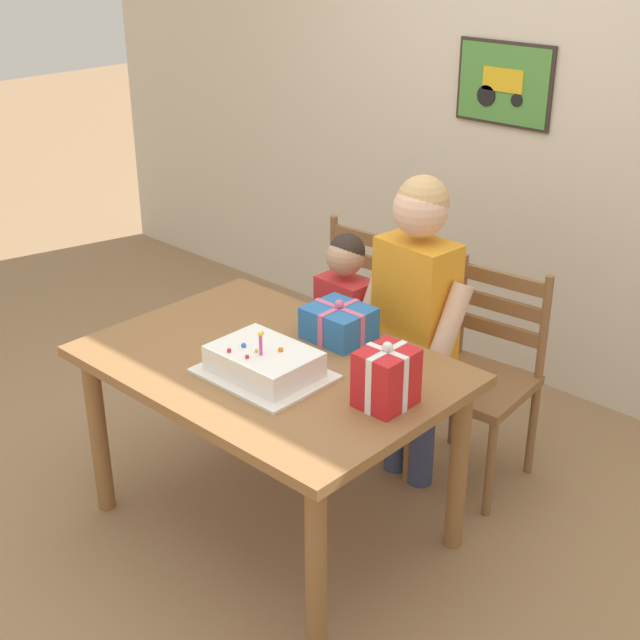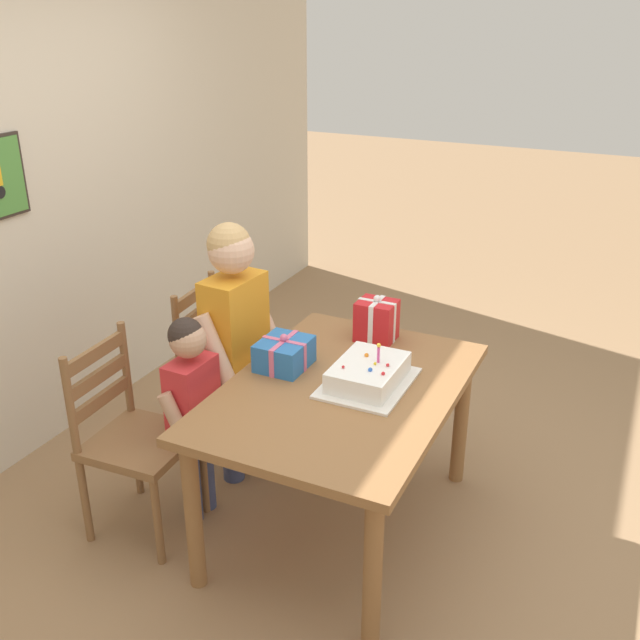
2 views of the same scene
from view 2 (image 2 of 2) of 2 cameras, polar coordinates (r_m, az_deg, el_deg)
The scene contains 10 objects.
ground_plane at distance 3.53m, azimuth 1.57°, elevation -15.74°, with size 20.00×20.00×0.00m, color #997551.
back_wall at distance 3.92m, azimuth -23.06°, elevation 7.97°, with size 6.40×0.11×2.60m.
dining_table at distance 3.16m, azimuth 1.70°, elevation -6.78°, with size 1.34×0.93×0.74m.
birthday_cake at distance 3.11m, azimuth 3.78°, elevation -4.25°, with size 0.44×0.34×0.19m.
gift_box_red_large at distance 3.25m, azimuth -2.81°, elevation -2.64°, with size 0.24×0.21×0.16m.
gift_box_beside_cake at distance 3.50m, azimuth 4.44°, elevation -0.04°, with size 0.16×0.19×0.23m.
chair_left at distance 3.37m, azimuth -14.43°, elevation -8.85°, with size 0.44×0.44×0.92m.
chair_right at distance 3.88m, azimuth -7.53°, elevation -3.66°, with size 0.46×0.46×0.92m.
child_older at distance 3.49m, azimuth -6.63°, elevation -0.71°, with size 0.49×0.29×1.33m.
child_younger at distance 3.30m, azimuth -9.90°, elevation -6.23°, with size 0.37×0.21×1.01m.
Camera 2 is at (-2.50, -1.09, 2.24)m, focal length 40.95 mm.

